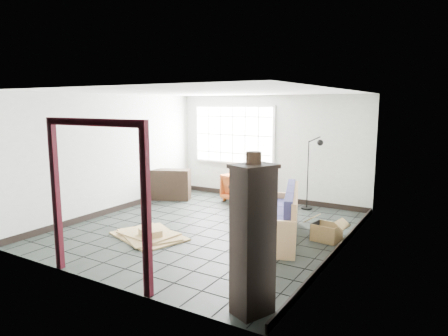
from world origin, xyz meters
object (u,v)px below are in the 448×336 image
Objects in this scene: armchair at (241,186)px; tall_shelf at (253,239)px; futon_sofa at (278,220)px; side_table at (246,191)px.

armchair is 5.41m from tall_shelf.
futon_sofa is at bearing 147.92° from armchair.
armchair reaches higher than side_table.
tall_shelf reaches higher than futon_sofa.
side_table is 0.41× the size of tall_shelf.
futon_sofa is 3.12× the size of side_table.
tall_shelf is (2.69, -4.67, 0.50)m from armchair.
futon_sofa is 2.90× the size of armchair.
side_table is (-1.32, 1.23, 0.17)m from futon_sofa.
armchair is 1.06m from side_table.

